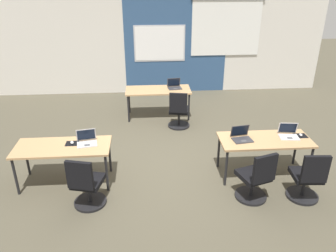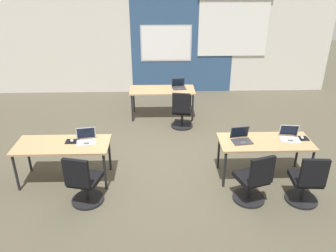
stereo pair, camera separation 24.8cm
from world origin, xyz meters
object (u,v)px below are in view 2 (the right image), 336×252
Objects in this scene: desk_near_left at (63,147)px; mouse_near_right_end at (302,137)px; laptop_near_left_inner at (86,139)px; desk_far_center at (162,92)px; desk_near_right at (265,144)px; chair_near_left_inner at (84,184)px; chair_near_right_inner at (253,182)px; laptop_near_right_end at (290,136)px; mouse_near_left_inner at (72,140)px; laptop_far_right at (179,86)px; chair_far_right at (182,113)px; laptop_near_right_inner at (241,138)px; chair_near_right_end at (306,184)px.

mouse_near_right_end is (4.17, 0.07, 0.08)m from desk_near_left.
desk_far_center is at bearing 53.44° from laptop_near_left_inner.
desk_near_right is 1.74× the size of chair_near_left_inner.
chair_near_right_inner reaches higher than desk_near_left.
desk_far_center is 4.41× the size of laptop_near_right_end.
laptop_far_right reaches higher than mouse_near_left_inner.
desk_near_left is 1.00× the size of desk_far_center.
desk_far_center is 3.80m from chair_near_right_inner.
desk_near_left is 1.74× the size of chair_near_right_inner.
desk_near_right is 2.48m from chair_far_right.
laptop_near_right_inner reaches higher than chair_near_right_inner.
laptop_near_right_end reaches higher than chair_near_right_inner.
desk_far_center is at bearing 131.57° from mouse_near_right_end.
desk_near_right is 1.74× the size of chair_near_right_inner.
desk_near_right is 14.73× the size of mouse_near_right_end.
chair_far_right is at bearing -107.71° from chair_near_left_inner.
laptop_near_left_inner is (0.40, 0.07, 0.11)m from desk_near_left.
chair_near_left_inner is (-1.28, -3.50, -0.28)m from desk_far_center.
laptop_near_right_inner reaches higher than chair_near_left_inner.
laptop_near_left_inner reaches higher than chair_near_right_inner.
chair_near_left_inner is 2.73m from laptop_near_right_inner.
laptop_near_right_inner is 0.87m from laptop_near_right_end.
mouse_near_left_inner reaches higher than desk_far_center.
laptop_far_right is at bearing -101.36° from chair_near_left_inner.
laptop_near_right_inner is (2.93, -0.06, 0.03)m from mouse_near_left_inner.
laptop_near_right_inner is at bearing -177.35° from mouse_near_right_end.
mouse_near_left_inner is at bearing -173.14° from laptop_near_right_end.
chair_far_right reaches higher than mouse_near_right_end.
desk_far_center is 4.40× the size of laptop_far_right.
mouse_near_left_inner is at bearing 28.79° from desk_near_left.
chair_near_left_inner reaches higher than desk_near_left.
desk_far_center is at bearing -176.91° from laptop_far_right.
chair_far_right reaches higher than desk_near_left.
mouse_near_right_end is at bearing -100.17° from chair_near_right_end.
laptop_near_right_inner is 3.39× the size of mouse_near_right_end.
chair_near_right_inner is at bearing -13.15° from desk_near_left.
chair_far_right is (0.03, -0.78, -0.39)m from laptop_far_right.
laptop_far_right is (2.16, 2.88, 0.11)m from desk_near_left.
desk_far_center is 3.65m from mouse_near_right_end.
laptop_near_left_inner is 3.32m from laptop_far_right.
laptop_near_left_inner is 0.26m from mouse_near_left_inner.
mouse_near_left_inner and mouse_near_right_end have the same top height.
laptop_near_left_inner reaches higher than chair_near_left_inner.
mouse_near_right_end is at bearing -62.26° from laptop_far_right.
laptop_near_right_inner reaches higher than chair_far_right.
chair_near_right_inner is (3.13, -0.73, -0.28)m from desk_near_left.
laptop_near_left_inner is at bearing 170.33° from laptop_near_right_inner.
mouse_near_left_inner is at bearing 166.49° from laptop_near_left_inner.
chair_near_right_end is (3.95, -0.79, -0.28)m from desk_near_left.
desk_far_center is 0.88m from chair_far_right.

